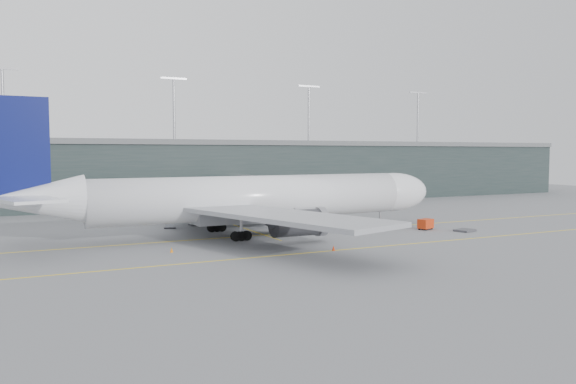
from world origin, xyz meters
name	(u,v)px	position (x,y,z in m)	size (l,w,h in m)	color
ground	(223,234)	(0.00, 0.00, 0.00)	(320.00, 320.00, 0.00)	slate
taxiline_a	(233,237)	(0.00, -4.00, 0.01)	(160.00, 0.25, 0.02)	yellow
taxiline_b	(279,255)	(0.00, -20.00, 0.01)	(160.00, 0.25, 0.02)	yellow
taxiline_lead_main	(213,218)	(5.00, 20.00, 0.01)	(0.25, 60.00, 0.02)	yellow
terminal	(144,172)	(0.00, 58.00, 7.62)	(240.00, 36.00, 29.00)	#1F2A2A
main_aircraft	(251,199)	(3.53, -2.56, 5.38)	(68.23, 64.29, 19.18)	silver
jet_bridge	(278,186)	(21.20, 26.06, 5.28)	(7.41, 46.30, 7.05)	#302F35
gse_cart	(426,224)	(30.52, -9.73, 0.94)	(2.86, 2.31, 1.69)	red
baggage_dolly	(465,230)	(34.68, -14.02, 0.18)	(2.99, 2.39, 0.30)	#3D3D42
uld_a	(170,223)	(-5.91, 9.26, 0.87)	(2.05, 1.75, 1.66)	#38383D
uld_b	(196,219)	(-0.93, 10.99, 1.08)	(2.49, 2.11, 2.05)	#38383D
uld_c	(200,219)	(-0.22, 11.41, 0.97)	(2.33, 2.03, 1.84)	#38383D
cone_nose	(422,224)	(32.72, -6.05, 0.35)	(0.44, 0.44, 0.71)	orange
cone_wing_stbd	(334,248)	(7.50, -20.04, 0.33)	(0.42, 0.42, 0.66)	red
cone_wing_port	(257,221)	(9.59, 9.71, 0.32)	(0.40, 0.40, 0.63)	#CF3D0B
cone_tail	(172,250)	(-11.05, -12.46, 0.32)	(0.40, 0.40, 0.63)	orange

